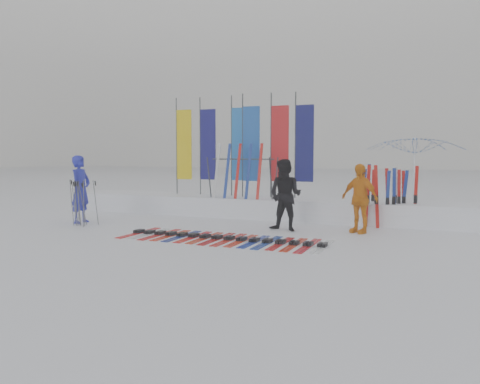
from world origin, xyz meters
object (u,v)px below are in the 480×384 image
at_px(ski_row, 223,238).
at_px(person_yellow, 359,198).
at_px(person_blue, 81,189).
at_px(person_black, 285,195).
at_px(tent_canopy, 414,177).
at_px(ski_rack, 242,172).

bearing_deg(ski_row, person_yellow, 38.68).
relative_size(person_blue, person_black, 1.05).
bearing_deg(tent_canopy, person_yellow, -111.19).
height_order(person_yellow, tent_canopy, tent_canopy).
bearing_deg(person_black, tent_canopy, 56.91).
height_order(person_black, ski_row, person_black).
xyz_separation_m(person_blue, ski_row, (4.79, -0.84, -0.91)).
distance_m(person_yellow, tent_canopy, 3.10).
bearing_deg(person_yellow, person_blue, -144.58).
bearing_deg(tent_canopy, ski_row, -127.08).
relative_size(person_blue, tent_canopy, 0.67).
bearing_deg(person_black, person_yellow, 20.99).
xyz_separation_m(person_black, person_yellow, (1.75, 0.40, -0.05)).
height_order(person_blue, tent_canopy, tent_canopy).
height_order(person_yellow, ski_row, person_yellow).
relative_size(ski_row, ski_rack, 2.30).
height_order(tent_canopy, ski_row, tent_canopy).
relative_size(person_blue, ski_row, 0.40).
xyz_separation_m(person_yellow, ski_row, (-2.66, -2.13, -0.81)).
bearing_deg(ski_row, person_blue, 170.10).
bearing_deg(ski_row, tent_canopy, 52.92).
xyz_separation_m(person_blue, ski_rack, (3.74, 2.79, 0.44)).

